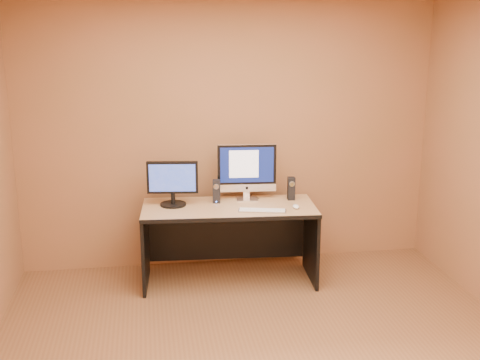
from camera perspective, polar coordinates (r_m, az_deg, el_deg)
The scene contains 10 objects.
walls at distance 3.87m, azimuth 3.09°, elevation -0.65°, with size 4.00×4.00×2.60m, color #955B3C, non-canonical shape.
desk at distance 5.55m, azimuth -1.03°, elevation -6.08°, with size 1.56×0.68×0.72m, color tan, non-canonical shape.
imac at distance 5.58m, azimuth 0.67°, elevation 0.79°, with size 0.56×0.20×0.54m, color silver, non-canonical shape.
second_monitor at distance 5.44m, azimuth -6.41°, elevation -0.34°, with size 0.47×0.23×0.41m, color black, non-canonical shape.
speaker_left at distance 5.53m, azimuth -2.25°, elevation -1.07°, with size 0.07×0.07×0.21m, color black, non-canonical shape.
speaker_right at distance 5.64m, azimuth 4.88°, elevation -0.81°, with size 0.07×0.07×0.21m, color black, non-canonical shape.
keyboard at distance 5.29m, azimuth 2.14°, elevation -2.90°, with size 0.42×0.11×0.02m, color #B6B6BB.
mouse at distance 5.39m, azimuth 5.32°, elevation -2.51°, with size 0.06×0.10×0.04m, color white.
cable_a at distance 5.75m, azimuth 1.13°, elevation -1.52°, with size 0.01×0.01×0.21m, color black.
cable_b at distance 5.75m, azimuth 1.04°, elevation -1.50°, with size 0.01×0.01×0.18m, color black.
Camera 1 is at (-0.80, -3.65, 2.31)m, focal length 45.00 mm.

